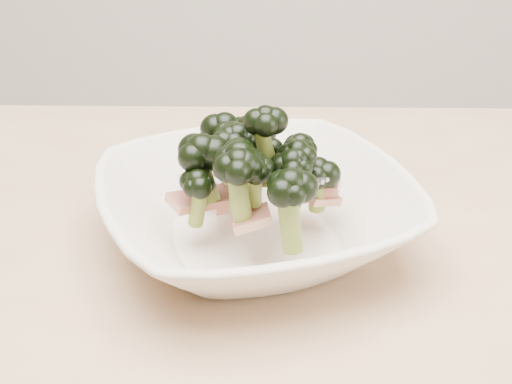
# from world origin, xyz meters

# --- Properties ---
(broccoli_dish) EXTENTS (0.32, 0.32, 0.13)m
(broccoli_dish) POSITION_xyz_m (0.03, 0.08, 0.79)
(broccoli_dish) COLOR beige
(broccoli_dish) RESTS_ON dining_table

